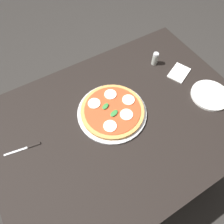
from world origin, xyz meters
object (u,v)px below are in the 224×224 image
object	(u,v)px
serving_tray	(112,112)
napkin	(179,73)
knife	(27,147)
pizza	(112,110)
dining_table	(122,128)
plate_white	(210,95)
pepper_shaker	(155,59)

from	to	relation	value
serving_tray	napkin	world-z (taller)	serving_tray
serving_tray	napkin	xyz separation A→B (m)	(0.47, 0.03, -0.00)
knife	pizza	bearing A→B (deg)	-5.02
napkin	knife	distance (m)	0.90
dining_table	plate_white	size ratio (longest dim) A/B	6.35
serving_tray	pepper_shaker	xyz separation A→B (m)	(0.39, 0.17, 0.03)
serving_tray	napkin	size ratio (longest dim) A/B	2.69
napkin	knife	size ratio (longest dim) A/B	0.79
dining_table	knife	bearing A→B (deg)	168.44
pizza	pepper_shaker	xyz separation A→B (m)	(0.39, 0.17, 0.02)
knife	dining_table	bearing A→B (deg)	-11.56
serving_tray	plate_white	bearing A→B (deg)	-19.07
pizza	knife	xyz separation A→B (m)	(-0.43, 0.04, -0.02)
pizza	napkin	bearing A→B (deg)	4.07
dining_table	napkin	xyz separation A→B (m)	(0.44, 0.09, 0.11)
dining_table	plate_white	world-z (taller)	plate_white
plate_white	napkin	bearing A→B (deg)	99.57
serving_tray	knife	distance (m)	0.43
dining_table	pepper_shaker	xyz separation A→B (m)	(0.36, 0.22, 0.15)
pepper_shaker	serving_tray	bearing A→B (deg)	-156.60
serving_tray	pepper_shaker	bearing A→B (deg)	23.40
serving_tray	pepper_shaker	size ratio (longest dim) A/B	4.48
serving_tray	knife	size ratio (longest dim) A/B	2.13
dining_table	serving_tray	world-z (taller)	serving_tray
plate_white	napkin	xyz separation A→B (m)	(-0.04, 0.21, -0.00)
pepper_shaker	pizza	bearing A→B (deg)	-156.52
dining_table	plate_white	distance (m)	0.50
dining_table	napkin	size ratio (longest dim) A/B	9.79
pizza	knife	world-z (taller)	pizza
serving_tray	plate_white	distance (m)	0.53
knife	pepper_shaker	size ratio (longest dim) A/B	2.11
napkin	knife	bearing A→B (deg)	179.69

